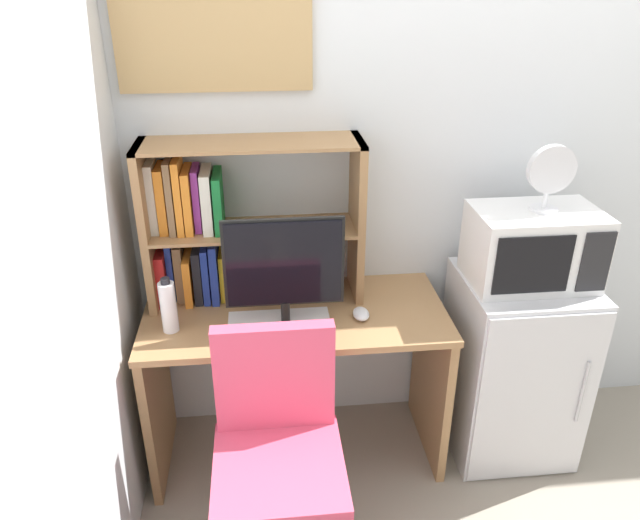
{
  "coord_description": "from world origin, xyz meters",
  "views": [
    {
      "loc": [
        -1.04,
        -2.43,
        2.06
      ],
      "look_at": [
        -0.82,
        -0.32,
        1.01
      ],
      "focal_mm": 33.67,
      "sensor_mm": 36.0,
      "label": 1
    }
  ],
  "objects_px": {
    "desk_fan": "(551,175)",
    "wall_corkboard": "(213,23)",
    "hutch_bookshelf": "(218,226)",
    "microwave": "(533,247)",
    "computer_mouse": "(361,314)",
    "mini_fridge": "(513,365)",
    "water_bottle": "(168,306)",
    "desk_chair": "(279,470)",
    "keyboard": "(279,321)",
    "monitor": "(284,269)"
  },
  "relations": [
    {
      "from": "keyboard",
      "to": "monitor",
      "type": "bearing_deg",
      "value": -33.28
    },
    {
      "from": "desk_chair",
      "to": "wall_corkboard",
      "type": "xyz_separation_m",
      "value": [
        -0.17,
        0.78,
        1.47
      ]
    },
    {
      "from": "monitor",
      "to": "mini_fridge",
      "type": "relative_size",
      "value": 0.54
    },
    {
      "from": "hutch_bookshelf",
      "to": "keyboard",
      "type": "bearing_deg",
      "value": -47.44
    },
    {
      "from": "monitor",
      "to": "desk_chair",
      "type": "distance_m",
      "value": 0.74
    },
    {
      "from": "monitor",
      "to": "water_bottle",
      "type": "height_order",
      "value": "monitor"
    },
    {
      "from": "keyboard",
      "to": "desk_chair",
      "type": "xyz_separation_m",
      "value": [
        -0.03,
        -0.43,
        -0.37
      ]
    },
    {
      "from": "desk_fan",
      "to": "wall_corkboard",
      "type": "bearing_deg",
      "value": 166.48
    },
    {
      "from": "mini_fridge",
      "to": "desk_chair",
      "type": "distance_m",
      "value": 1.18
    },
    {
      "from": "monitor",
      "to": "desk_fan",
      "type": "distance_m",
      "value": 1.09
    },
    {
      "from": "mini_fridge",
      "to": "desk_fan",
      "type": "bearing_deg",
      "value": -9.72
    },
    {
      "from": "water_bottle",
      "to": "desk_chair",
      "type": "distance_m",
      "value": 0.74
    },
    {
      "from": "desk_fan",
      "to": "wall_corkboard",
      "type": "xyz_separation_m",
      "value": [
        -1.26,
        0.3,
        0.53
      ]
    },
    {
      "from": "computer_mouse",
      "to": "keyboard",
      "type": "bearing_deg",
      "value": -178.84
    },
    {
      "from": "keyboard",
      "to": "computer_mouse",
      "type": "distance_m",
      "value": 0.33
    },
    {
      "from": "microwave",
      "to": "desk_fan",
      "type": "relative_size",
      "value": 1.88
    },
    {
      "from": "water_bottle",
      "to": "desk_chair",
      "type": "xyz_separation_m",
      "value": [
        0.4,
        -0.42,
        -0.47
      ]
    },
    {
      "from": "water_bottle",
      "to": "wall_corkboard",
      "type": "height_order",
      "value": "wall_corkboard"
    },
    {
      "from": "monitor",
      "to": "mini_fridge",
      "type": "height_order",
      "value": "monitor"
    },
    {
      "from": "desk_fan",
      "to": "wall_corkboard",
      "type": "distance_m",
      "value": 1.4
    },
    {
      "from": "hutch_bookshelf",
      "to": "microwave",
      "type": "bearing_deg",
      "value": -8.55
    },
    {
      "from": "water_bottle",
      "to": "microwave",
      "type": "bearing_deg",
      "value": 2.55
    },
    {
      "from": "mini_fridge",
      "to": "wall_corkboard",
      "type": "bearing_deg",
      "value": 166.42
    },
    {
      "from": "mini_fridge",
      "to": "wall_corkboard",
      "type": "height_order",
      "value": "wall_corkboard"
    },
    {
      "from": "water_bottle",
      "to": "desk_chair",
      "type": "relative_size",
      "value": 0.25
    },
    {
      "from": "desk_fan",
      "to": "keyboard",
      "type": "bearing_deg",
      "value": -177.12
    },
    {
      "from": "mini_fridge",
      "to": "wall_corkboard",
      "type": "relative_size",
      "value": 1.16
    },
    {
      "from": "monitor",
      "to": "microwave",
      "type": "relative_size",
      "value": 0.92
    },
    {
      "from": "monitor",
      "to": "water_bottle",
      "type": "xyz_separation_m",
      "value": [
        -0.45,
        0.01,
        -0.15
      ]
    },
    {
      "from": "desk_fan",
      "to": "computer_mouse",
      "type": "bearing_deg",
      "value": -176.34
    },
    {
      "from": "hutch_bookshelf",
      "to": "mini_fridge",
      "type": "height_order",
      "value": "hutch_bookshelf"
    },
    {
      "from": "desk_chair",
      "to": "monitor",
      "type": "bearing_deg",
      "value": 82.09
    },
    {
      "from": "hutch_bookshelf",
      "to": "desk_fan",
      "type": "relative_size",
      "value": 3.31
    },
    {
      "from": "hutch_bookshelf",
      "to": "desk_fan",
      "type": "bearing_deg",
      "value": -8.69
    },
    {
      "from": "computer_mouse",
      "to": "mini_fridge",
      "type": "xyz_separation_m",
      "value": [
        0.71,
        0.05,
        -0.35
      ]
    },
    {
      "from": "microwave",
      "to": "monitor",
      "type": "bearing_deg",
      "value": -175.73
    },
    {
      "from": "computer_mouse",
      "to": "desk_fan",
      "type": "relative_size",
      "value": 0.37
    },
    {
      "from": "microwave",
      "to": "desk_fan",
      "type": "distance_m",
      "value": 0.31
    },
    {
      "from": "hutch_bookshelf",
      "to": "wall_corkboard",
      "type": "xyz_separation_m",
      "value": [
        0.03,
        0.11,
        0.78
      ]
    },
    {
      "from": "keyboard",
      "to": "desk_fan",
      "type": "xyz_separation_m",
      "value": [
        1.07,
        0.05,
        0.56
      ]
    },
    {
      "from": "keyboard",
      "to": "mini_fridge",
      "type": "relative_size",
      "value": 0.47
    },
    {
      "from": "microwave",
      "to": "desk_chair",
      "type": "bearing_deg",
      "value": -155.8
    },
    {
      "from": "keyboard",
      "to": "computer_mouse",
      "type": "xyz_separation_m",
      "value": [
        0.33,
        0.01,
        0.01
      ]
    },
    {
      "from": "microwave",
      "to": "desk_fan",
      "type": "bearing_deg",
      "value": -18.81
    },
    {
      "from": "monitor",
      "to": "desk_chair",
      "type": "height_order",
      "value": "monitor"
    },
    {
      "from": "monitor",
      "to": "computer_mouse",
      "type": "xyz_separation_m",
      "value": [
        0.31,
        0.02,
        -0.24
      ]
    },
    {
      "from": "microwave",
      "to": "wall_corkboard",
      "type": "distance_m",
      "value": 1.53
    },
    {
      "from": "computer_mouse",
      "to": "wall_corkboard",
      "type": "distance_m",
      "value": 1.26
    },
    {
      "from": "microwave",
      "to": "mini_fridge",
      "type": "bearing_deg",
      "value": -90.36
    },
    {
      "from": "monitor",
      "to": "keyboard",
      "type": "height_order",
      "value": "monitor"
    }
  ]
}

